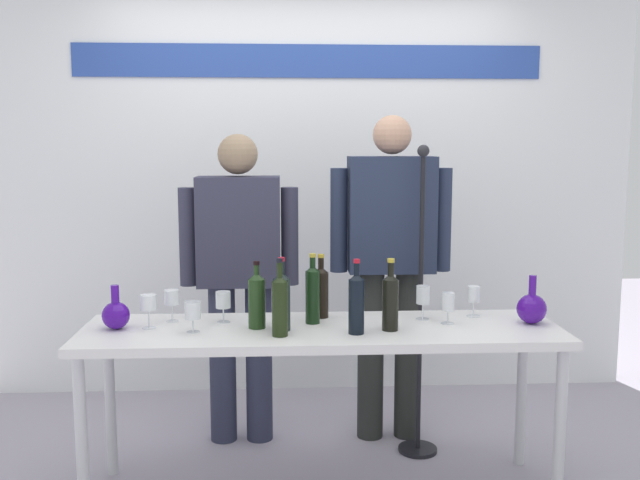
# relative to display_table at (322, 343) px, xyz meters

# --- Properties ---
(back_wall) EXTENTS (4.10, 0.11, 3.00)m
(back_wall) POSITION_rel_display_table_xyz_m (0.00, 1.45, 0.80)
(back_wall) COLOR white
(back_wall) RESTS_ON ground
(display_table) EXTENTS (2.11, 0.58, 0.77)m
(display_table) POSITION_rel_display_table_xyz_m (0.00, 0.00, 0.00)
(display_table) COLOR white
(display_table) RESTS_ON ground
(decanter_blue_left) EXTENTS (0.12, 0.12, 0.20)m
(decanter_blue_left) POSITION_rel_display_table_xyz_m (-0.90, 0.02, 0.14)
(decanter_blue_left) COLOR #441095
(decanter_blue_left) RESTS_ON display_table
(decanter_blue_right) EXTENTS (0.13, 0.13, 0.22)m
(decanter_blue_right) POSITION_rel_display_table_xyz_m (0.95, 0.02, 0.14)
(decanter_blue_right) COLOR #43118D
(decanter_blue_right) RESTS_ON display_table
(presenter_left) EXTENTS (0.62, 0.22, 1.63)m
(presenter_left) POSITION_rel_display_table_xyz_m (-0.40, 0.62, 0.23)
(presenter_left) COLOR #292C41
(presenter_left) RESTS_ON ground
(presenter_right) EXTENTS (0.64, 0.22, 1.73)m
(presenter_right) POSITION_rel_display_table_xyz_m (0.40, 0.62, 0.30)
(presenter_right) COLOR #232623
(presenter_right) RESTS_ON ground
(wine_bottle_0) EXTENTS (0.07, 0.07, 0.33)m
(wine_bottle_0) POSITION_rel_display_table_xyz_m (-0.18, -0.13, 0.21)
(wine_bottle_0) COLOR black
(wine_bottle_0) RESTS_ON display_table
(wine_bottle_1) EXTENTS (0.07, 0.07, 0.32)m
(wine_bottle_1) POSITION_rel_display_table_xyz_m (0.29, -0.06, 0.21)
(wine_bottle_1) COLOR black
(wine_bottle_1) RESTS_ON display_table
(wine_bottle_2) EXTENTS (0.07, 0.07, 0.32)m
(wine_bottle_2) POSITION_rel_display_table_xyz_m (-0.18, -0.04, 0.21)
(wine_bottle_2) COLOR black
(wine_bottle_2) RESTS_ON display_table
(wine_bottle_3) EXTENTS (0.07, 0.07, 0.30)m
(wine_bottle_3) POSITION_rel_display_table_xyz_m (0.01, 0.18, 0.20)
(wine_bottle_3) COLOR black
(wine_bottle_3) RESTS_ON display_table
(wine_bottle_4) EXTENTS (0.08, 0.08, 0.30)m
(wine_bottle_4) POSITION_rel_display_table_xyz_m (-0.29, 0.01, 0.20)
(wine_bottle_4) COLOR #1E3917
(wine_bottle_4) RESTS_ON display_table
(wine_bottle_5) EXTENTS (0.06, 0.06, 0.32)m
(wine_bottle_5) POSITION_rel_display_table_xyz_m (-0.04, 0.08, 0.21)
(wine_bottle_5) COLOR black
(wine_bottle_5) RESTS_ON display_table
(wine_bottle_6) EXTENTS (0.07, 0.07, 0.32)m
(wine_bottle_6) POSITION_rel_display_table_xyz_m (0.14, -0.11, 0.21)
(wine_bottle_6) COLOR black
(wine_bottle_6) RESTS_ON display_table
(wine_glass_left_0) EXTENTS (0.07, 0.07, 0.15)m
(wine_glass_left_0) POSITION_rel_display_table_xyz_m (-0.76, 0.02, 0.18)
(wine_glass_left_0) COLOR white
(wine_glass_left_0) RESTS_ON display_table
(wine_glass_left_1) EXTENTS (0.07, 0.07, 0.14)m
(wine_glass_left_1) POSITION_rel_display_table_xyz_m (-0.56, -0.05, 0.17)
(wine_glass_left_1) COLOR white
(wine_glass_left_1) RESTS_ON display_table
(wine_glass_left_2) EXTENTS (0.07, 0.07, 0.15)m
(wine_glass_left_2) POSITION_rel_display_table_xyz_m (-0.68, 0.14, 0.18)
(wine_glass_left_2) COLOR white
(wine_glass_left_2) RESTS_ON display_table
(wine_glass_left_3) EXTENTS (0.07, 0.07, 0.14)m
(wine_glass_left_3) POSITION_rel_display_table_xyz_m (-0.44, 0.11, 0.17)
(wine_glass_left_3) COLOR white
(wine_glass_left_3) RESTS_ON display_table
(wine_glass_right_0) EXTENTS (0.06, 0.06, 0.14)m
(wine_glass_right_0) POSITION_rel_display_table_xyz_m (0.72, 0.16, 0.17)
(wine_glass_right_0) COLOR white
(wine_glass_right_0) RESTS_ON display_table
(wine_glass_right_1) EXTENTS (0.06, 0.06, 0.14)m
(wine_glass_right_1) POSITION_rel_display_table_xyz_m (0.57, 0.03, 0.17)
(wine_glass_right_1) COLOR white
(wine_glass_right_1) RESTS_ON display_table
(wine_glass_right_2) EXTENTS (0.06, 0.06, 0.16)m
(wine_glass_right_2) POSITION_rel_display_table_xyz_m (0.47, 0.12, 0.18)
(wine_glass_right_2) COLOR white
(wine_glass_right_2) RESTS_ON display_table
(microphone_stand) EXTENTS (0.20, 0.20, 1.57)m
(microphone_stand) POSITION_rel_display_table_xyz_m (0.52, 0.41, -0.17)
(microphone_stand) COLOR black
(microphone_stand) RESTS_ON ground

